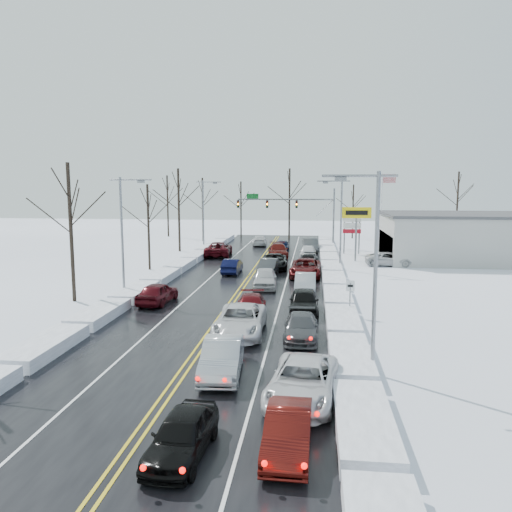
# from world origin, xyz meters

# --- Properties ---
(ground) EXTENTS (160.00, 160.00, 0.00)m
(ground) POSITION_xyz_m (0.00, 0.00, 0.00)
(ground) COLOR white
(ground) RESTS_ON ground
(road_surface) EXTENTS (14.00, 84.00, 0.01)m
(road_surface) POSITION_xyz_m (0.00, 2.00, 0.01)
(road_surface) COLOR black
(road_surface) RESTS_ON ground
(snow_bank_left) EXTENTS (1.93, 72.00, 0.68)m
(snow_bank_left) POSITION_xyz_m (-7.60, 2.00, 0.00)
(snow_bank_left) COLOR white
(snow_bank_left) RESTS_ON ground
(snow_bank_right) EXTENTS (1.93, 72.00, 0.68)m
(snow_bank_right) POSITION_xyz_m (7.60, 2.00, 0.00)
(snow_bank_right) COLOR white
(snow_bank_right) RESTS_ON ground
(traffic_signal_mast) EXTENTS (13.28, 0.39, 8.00)m
(traffic_signal_mast) POSITION_xyz_m (3.45, 27.99, 5.48)
(traffic_signal_mast) COLOR slate
(traffic_signal_mast) RESTS_ON ground
(tires_plus_sign) EXTENTS (3.20, 0.34, 6.00)m
(tires_plus_sign) POSITION_xyz_m (10.50, 15.99, 4.99)
(tires_plus_sign) COLOR slate
(tires_plus_sign) RESTS_ON ground
(used_vehicles_sign) EXTENTS (2.20, 0.22, 4.65)m
(used_vehicles_sign) POSITION_xyz_m (10.50, 22.00, 3.32)
(used_vehicles_sign) COLOR slate
(used_vehicles_sign) RESTS_ON ground
(speed_limit_sign) EXTENTS (0.55, 0.09, 2.35)m
(speed_limit_sign) POSITION_xyz_m (8.20, -8.00, 1.63)
(speed_limit_sign) COLOR slate
(speed_limit_sign) RESTS_ON ground
(flagpole) EXTENTS (1.87, 1.20, 10.00)m
(flagpole) POSITION_xyz_m (15.17, 30.00, 5.93)
(flagpole) COLOR silver
(flagpole) RESTS_ON ground
(dealership_building) EXTENTS (20.40, 12.40, 5.30)m
(dealership_building) POSITION_xyz_m (23.98, 18.00, 2.66)
(dealership_building) COLOR #A8A8A3
(dealership_building) RESTS_ON ground
(streetlight_se) EXTENTS (3.20, 0.25, 9.00)m
(streetlight_se) POSITION_xyz_m (8.30, -18.00, 5.31)
(streetlight_se) COLOR slate
(streetlight_se) RESTS_ON ground
(streetlight_ne) EXTENTS (3.20, 0.25, 9.00)m
(streetlight_ne) POSITION_xyz_m (8.30, 10.00, 5.31)
(streetlight_ne) COLOR slate
(streetlight_ne) RESTS_ON ground
(streetlight_sw) EXTENTS (3.20, 0.25, 9.00)m
(streetlight_sw) POSITION_xyz_m (-8.30, -4.00, 5.31)
(streetlight_sw) COLOR slate
(streetlight_sw) RESTS_ON ground
(streetlight_nw) EXTENTS (3.20, 0.25, 9.00)m
(streetlight_nw) POSITION_xyz_m (-8.30, 24.00, 5.31)
(streetlight_nw) COLOR slate
(streetlight_nw) RESTS_ON ground
(tree_left_b) EXTENTS (4.00, 4.00, 10.00)m
(tree_left_b) POSITION_xyz_m (-11.50, -6.00, 6.99)
(tree_left_b) COLOR #2D231C
(tree_left_b) RESTS_ON ground
(tree_left_c) EXTENTS (3.40, 3.40, 8.50)m
(tree_left_c) POSITION_xyz_m (-10.50, 8.00, 5.94)
(tree_left_c) COLOR #2D231C
(tree_left_c) RESTS_ON ground
(tree_left_d) EXTENTS (4.20, 4.20, 10.50)m
(tree_left_d) POSITION_xyz_m (-11.20, 22.00, 7.33)
(tree_left_d) COLOR #2D231C
(tree_left_d) RESTS_ON ground
(tree_left_e) EXTENTS (3.80, 3.80, 9.50)m
(tree_left_e) POSITION_xyz_m (-10.80, 34.00, 6.64)
(tree_left_e) COLOR #2D231C
(tree_left_e) RESTS_ON ground
(tree_far_a) EXTENTS (4.00, 4.00, 10.00)m
(tree_far_a) POSITION_xyz_m (-18.00, 40.00, 6.99)
(tree_far_a) COLOR #2D231C
(tree_far_a) RESTS_ON ground
(tree_far_b) EXTENTS (3.60, 3.60, 9.00)m
(tree_far_b) POSITION_xyz_m (-6.00, 41.00, 6.29)
(tree_far_b) COLOR #2D231C
(tree_far_b) RESTS_ON ground
(tree_far_c) EXTENTS (4.40, 4.40, 11.00)m
(tree_far_c) POSITION_xyz_m (2.00, 39.00, 7.68)
(tree_far_c) COLOR #2D231C
(tree_far_c) RESTS_ON ground
(tree_far_d) EXTENTS (3.40, 3.40, 8.50)m
(tree_far_d) POSITION_xyz_m (12.00, 40.50, 5.94)
(tree_far_d) COLOR #2D231C
(tree_far_d) RESTS_ON ground
(tree_far_e) EXTENTS (4.20, 4.20, 10.50)m
(tree_far_e) POSITION_xyz_m (28.00, 41.00, 7.33)
(tree_far_e) COLOR #2D231C
(tree_far_e) RESTS_ON ground
(queued_car_0) EXTENTS (1.89, 4.14, 1.38)m
(queued_car_0) POSITION_xyz_m (1.80, -25.64, 0.00)
(queued_car_0) COLOR black
(queued_car_0) RESTS_ON ground
(queued_car_1) EXTENTS (2.03, 4.92, 1.58)m
(queued_car_1) POSITION_xyz_m (1.82, -18.84, 0.00)
(queued_car_1) COLOR #ACAFB4
(queued_car_1) RESTS_ON ground
(queued_car_2) EXTENTS (2.81, 5.90, 1.62)m
(queued_car_2) POSITION_xyz_m (1.74, -12.72, 0.00)
(queued_car_2) COLOR silver
(queued_car_2) RESTS_ON ground
(queued_car_3) EXTENTS (2.27, 4.78, 1.35)m
(queued_car_3) POSITION_xyz_m (1.87, -8.75, 0.00)
(queued_car_3) COLOR #530B0F
(queued_car_3) RESTS_ON ground
(queued_car_4) EXTENTS (2.25, 4.91, 1.63)m
(queued_car_4) POSITION_xyz_m (1.88, 0.29, 0.00)
(queued_car_4) COLOR silver
(queued_car_4) RESTS_ON ground
(queued_car_5) EXTENTS (1.88, 4.72, 1.53)m
(queued_car_5) POSITION_xyz_m (1.63, 6.18, 0.00)
(queued_car_5) COLOR #383A3C
(queued_car_5) RESTS_ON ground
(queued_car_6) EXTENTS (2.89, 5.59, 1.51)m
(queued_car_6) POSITION_xyz_m (1.94, 9.87, 0.00)
(queued_car_6) COLOR black
(queued_car_6) RESTS_ON ground
(queued_car_7) EXTENTS (2.84, 5.75, 1.61)m
(queued_car_7) POSITION_xyz_m (1.71, 18.02, 0.00)
(queued_car_7) COLOR #4A0D09
(queued_car_7) RESTS_ON ground
(queued_car_8) EXTENTS (1.65, 4.03, 1.37)m
(queued_car_8) POSITION_xyz_m (1.88, 23.95, 0.00)
(queued_car_8) COLOR black
(queued_car_8) RESTS_ON ground
(queued_car_9) EXTENTS (1.50, 4.12, 1.35)m
(queued_car_9) POSITION_xyz_m (5.07, -25.01, 0.00)
(queued_car_9) COLOR #4D0E0A
(queued_car_9) RESTS_ON ground
(queued_car_10) EXTENTS (3.13, 5.73, 1.52)m
(queued_car_10) POSITION_xyz_m (5.45, -21.11, 0.00)
(queued_car_10) COLOR silver
(queued_car_10) RESTS_ON ground
(queued_car_11) EXTENTS (1.90, 4.59, 1.33)m
(queued_car_11) POSITION_xyz_m (5.19, -13.17, 0.00)
(queued_car_11) COLOR #414346
(queued_car_11) RESTS_ON ground
(queued_car_12) EXTENTS (1.97, 4.75, 1.61)m
(queued_car_12) POSITION_xyz_m (5.25, -7.58, 0.00)
(queued_car_12) COLOR black
(queued_car_12) RESTS_ON ground
(queued_car_13) EXTENTS (1.63, 4.64, 1.53)m
(queued_car_13) POSITION_xyz_m (5.23, -1.24, 0.00)
(queued_car_13) COLOR #A7A9AF
(queued_car_13) RESTS_ON ground
(queued_car_14) EXTENTS (2.95, 6.05, 1.66)m
(queued_car_14) POSITION_xyz_m (5.14, 5.69, 0.00)
(queued_car_14) COLOR #4A090B
(queued_car_14) RESTS_ON ground
(queued_car_15) EXTENTS (2.41, 4.79, 1.34)m
(queued_car_15) POSITION_xyz_m (5.33, 11.16, 0.00)
(queued_car_15) COLOR black
(queued_car_15) RESTS_ON ground
(queued_car_16) EXTENTS (1.91, 4.66, 1.58)m
(queued_car_16) POSITION_xyz_m (5.21, 17.12, 0.00)
(queued_car_16) COLOR silver
(queued_car_16) RESTS_ON ground
(queued_car_17) EXTENTS (2.25, 5.25, 1.68)m
(queued_car_17) POSITION_xyz_m (5.45, 23.51, 0.00)
(queued_car_17) COLOR #424547
(queued_car_17) RESTS_ON ground
(oncoming_car_0) EXTENTS (1.53, 4.32, 1.42)m
(oncoming_car_0) POSITION_xyz_m (-1.90, 6.78, 0.00)
(oncoming_car_0) COLOR black
(oncoming_car_0) RESTS_ON ground
(oncoming_car_1) EXTENTS (3.26, 6.37, 1.72)m
(oncoming_car_1) POSITION_xyz_m (-5.39, 18.11, 0.00)
(oncoming_car_1) COLOR #470910
(oncoming_car_1) RESTS_ON ground
(oncoming_car_2) EXTENTS (2.35, 5.01, 1.41)m
(oncoming_car_2) POSITION_xyz_m (-1.65, 29.27, 0.00)
(oncoming_car_2) COLOR silver
(oncoming_car_2) RESTS_ON ground
(oncoming_car_3) EXTENTS (2.18, 4.67, 1.55)m
(oncoming_car_3) POSITION_xyz_m (-5.21, -6.04, 0.00)
(oncoming_car_3) COLOR #45090F
(oncoming_car_3) RESTS_ON ground
(parked_car_0) EXTENTS (5.21, 2.52, 1.43)m
(parked_car_0) POSITION_xyz_m (13.83, 13.17, 0.00)
(parked_car_0) COLOR silver
(parked_car_0) RESTS_ON ground
(parked_car_1) EXTENTS (2.18, 5.32, 1.54)m
(parked_car_1) POSITION_xyz_m (16.94, 16.32, 0.00)
(parked_car_1) COLOR #3B3D40
(parked_car_1) RESTS_ON ground
(parked_car_2) EXTENTS (2.27, 4.87, 1.62)m
(parked_car_2) POSITION_xyz_m (15.17, 22.42, 0.00)
(parked_car_2) COLOR black
(parked_car_2) RESTS_ON ground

